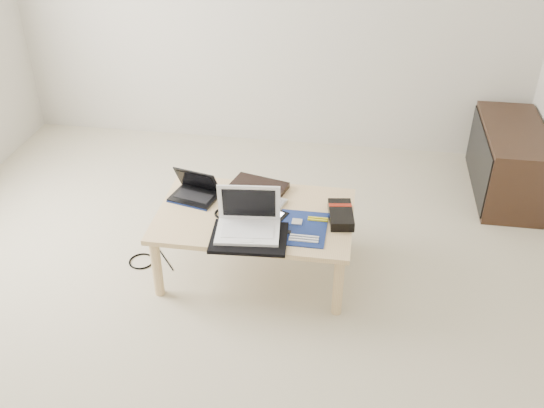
% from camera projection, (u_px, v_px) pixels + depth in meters
% --- Properties ---
extents(ground, '(4.00, 4.00, 0.00)m').
position_uv_depth(ground, '(213.00, 300.00, 3.39)').
color(ground, beige).
rests_on(ground, ground).
extents(coffee_table, '(1.10, 0.70, 0.40)m').
position_uv_depth(coffee_table, '(255.00, 220.00, 3.44)').
color(coffee_table, '#D7BB81').
rests_on(coffee_table, ground).
extents(media_cabinet, '(0.41, 0.90, 0.50)m').
position_uv_depth(media_cabinet, '(507.00, 161.00, 4.23)').
color(media_cabinet, '#352015').
rests_on(media_cabinet, ground).
extents(book, '(0.39, 0.35, 0.03)m').
position_uv_depth(book, '(256.00, 190.00, 3.59)').
color(book, black).
rests_on(book, coffee_table).
extents(netbook, '(0.30, 0.25, 0.18)m').
position_uv_depth(netbook, '(195.00, 192.00, 3.53)').
color(netbook, black).
rests_on(netbook, coffee_table).
extents(tablet, '(0.27, 0.24, 0.01)m').
position_uv_depth(tablet, '(264.00, 215.00, 3.38)').
color(tablet, black).
rests_on(tablet, coffee_table).
extents(remote, '(0.12, 0.24, 0.02)m').
position_uv_depth(remote, '(275.00, 209.00, 3.42)').
color(remote, silver).
rests_on(remote, coffee_table).
extents(neoprene_sleeve, '(0.42, 0.32, 0.02)m').
position_uv_depth(neoprene_sleeve, '(249.00, 238.00, 3.20)').
color(neoprene_sleeve, black).
rests_on(neoprene_sleeve, coffee_table).
extents(white_laptop, '(0.36, 0.27, 0.24)m').
position_uv_depth(white_laptop, '(248.00, 222.00, 3.22)').
color(white_laptop, white).
rests_on(white_laptop, neoprene_sleeve).
extents(motherboard, '(0.27, 0.33, 0.02)m').
position_uv_depth(motherboard, '(302.00, 228.00, 3.28)').
color(motherboard, '#0C1C52').
rests_on(motherboard, coffee_table).
extents(gpu_box, '(0.16, 0.27, 0.06)m').
position_uv_depth(gpu_box, '(341.00, 215.00, 3.35)').
color(gpu_box, black).
rests_on(gpu_box, coffee_table).
extents(cable_coil, '(0.13, 0.13, 0.01)m').
position_uv_depth(cable_coil, '(224.00, 213.00, 3.40)').
color(cable_coil, black).
rests_on(cable_coil, coffee_table).
extents(floor_cable_coil, '(0.18, 0.18, 0.01)m').
position_uv_depth(floor_cable_coil, '(141.00, 261.00, 3.68)').
color(floor_cable_coil, black).
rests_on(floor_cable_coil, ground).
extents(floor_cable_trail, '(0.20, 0.25, 0.01)m').
position_uv_depth(floor_cable_trail, '(163.00, 256.00, 3.72)').
color(floor_cable_trail, black).
rests_on(floor_cable_trail, ground).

